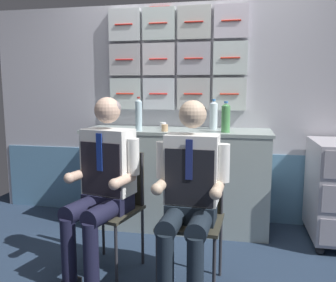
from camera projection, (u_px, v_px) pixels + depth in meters
galley_bulkhead at (189, 112)px, 3.57m from camera, size 4.20×0.14×2.15m
galley_counter at (176, 178)px, 3.40m from camera, size 1.75×0.53×0.94m
service_trolley at (335, 189)px, 3.03m from camera, size 0.40×0.65×0.89m
folding_chair_left at (115, 196)px, 2.63m from camera, size 0.48×0.48×0.86m
crew_member_left at (102, 179)px, 2.46m from camera, size 0.51×0.65×1.27m
folding_chair_right at (194, 205)px, 2.42m from camera, size 0.42×0.42×0.86m
crew_member_right at (189, 190)px, 2.24m from camera, size 0.48×0.60×1.25m
water_bottle_clear at (139, 114)px, 3.24m from camera, size 0.06×0.06×0.31m
water_bottle_blue_cap at (214, 115)px, 3.34m from camera, size 0.08×0.08×0.28m
water_bottle_short at (226, 118)px, 3.10m from camera, size 0.08×0.08×0.27m
paper_cup_tan at (165, 128)px, 3.19m from camera, size 0.06×0.06×0.06m
paper_cup_blue at (163, 125)px, 3.42m from camera, size 0.06×0.06×0.06m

